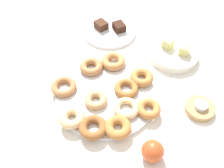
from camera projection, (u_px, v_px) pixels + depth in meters
name	position (u px, v px, depth m)	size (l,w,h in m)	color
ground_plane	(106.00, 97.00, 0.92)	(2.40, 2.40, 0.00)	white
donut_plate	(106.00, 96.00, 0.91)	(0.35, 0.35, 0.02)	silver
donut_0	(91.00, 67.00, 0.98)	(0.09, 0.09, 0.03)	#B27547
donut_1	(64.00, 87.00, 0.91)	(0.09, 0.09, 0.02)	#B27547
donut_2	(126.00, 88.00, 0.91)	(0.09, 0.09, 0.02)	#AD6B33
donut_3	(126.00, 109.00, 0.85)	(0.09, 0.09, 0.02)	#EABC84
donut_4	(72.00, 118.00, 0.83)	(0.08, 0.08, 0.03)	#EABC84
donut_5	(149.00, 109.00, 0.85)	(0.08, 0.08, 0.03)	#BC7A3D
donut_6	(113.00, 61.00, 0.99)	(0.09, 0.09, 0.03)	#C6844C
donut_7	(96.00, 100.00, 0.87)	(0.08, 0.08, 0.03)	tan
donut_8	(93.00, 127.00, 0.81)	(0.09, 0.09, 0.03)	#995B2D
donut_9	(118.00, 127.00, 0.80)	(0.09, 0.09, 0.03)	#BC7A3D
donut_10	(142.00, 77.00, 0.94)	(0.09, 0.09, 0.03)	#BC7A3D
cake_plate	(110.00, 31.00, 1.15)	(0.24, 0.24, 0.01)	silver
brownie_near	(101.00, 25.00, 1.14)	(0.05, 0.04, 0.03)	#472819
brownie_far	(119.00, 27.00, 1.13)	(0.05, 0.04, 0.03)	#381E14
candle_holder	(200.00, 108.00, 0.87)	(0.10, 0.10, 0.02)	tan
tealight	(201.00, 105.00, 0.86)	(0.04, 0.04, 0.01)	silver
fruit_bowl	(173.00, 54.00, 1.04)	(0.19, 0.19, 0.03)	silver
melon_chunk_left	(168.00, 44.00, 1.03)	(0.04, 0.04, 0.04)	#DBD67A
melon_chunk_right	(184.00, 50.00, 1.01)	(0.04, 0.04, 0.04)	#DBD67A
apple	(153.00, 151.00, 0.75)	(0.07, 0.07, 0.07)	#CC4C23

